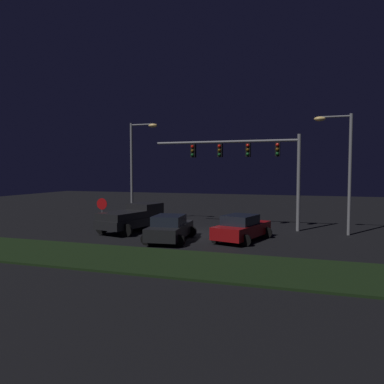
% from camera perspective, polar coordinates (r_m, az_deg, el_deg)
% --- Properties ---
extents(ground_plane, '(80.00, 80.00, 0.00)m').
position_cam_1_polar(ground_plane, '(24.09, 1.77, -6.42)').
color(ground_plane, black).
extents(grass_median, '(27.38, 4.57, 0.10)m').
position_cam_1_polar(grass_median, '(16.89, -5.72, -10.48)').
color(grass_median, black).
rests_on(grass_median, ground_plane).
extents(pickup_truck, '(3.74, 5.72, 1.80)m').
position_cam_1_polar(pickup_truck, '(25.35, -8.67, -3.68)').
color(pickup_truck, black).
rests_on(pickup_truck, ground_plane).
extents(car_sedan, '(3.22, 4.72, 1.51)m').
position_cam_1_polar(car_sedan, '(21.85, 7.64, -5.48)').
color(car_sedan, maroon).
rests_on(car_sedan, ground_plane).
extents(car_sedan_far, '(2.76, 4.55, 1.51)m').
position_cam_1_polar(car_sedan_far, '(21.55, -3.41, -5.58)').
color(car_sedan_far, black).
rests_on(car_sedan_far, ground_plane).
extents(traffic_signal_gantry, '(10.32, 0.56, 6.50)m').
position_cam_1_polar(traffic_signal_gantry, '(26.10, 8.70, 5.38)').
color(traffic_signal_gantry, slate).
rests_on(traffic_signal_gantry, ground_plane).
extents(street_lamp_left, '(2.29, 0.44, 7.76)m').
position_cam_1_polar(street_lamp_left, '(29.26, -8.49, 4.88)').
color(street_lamp_left, slate).
rests_on(street_lamp_left, ground_plane).
extents(street_lamp_right, '(2.30, 0.44, 7.60)m').
position_cam_1_polar(street_lamp_right, '(25.16, 22.12, 4.75)').
color(street_lamp_right, slate).
rests_on(street_lamp_right, ground_plane).
extents(stop_sign, '(0.76, 0.08, 2.23)m').
position_cam_1_polar(stop_sign, '(25.44, -13.67, -2.44)').
color(stop_sign, slate).
rests_on(stop_sign, ground_plane).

